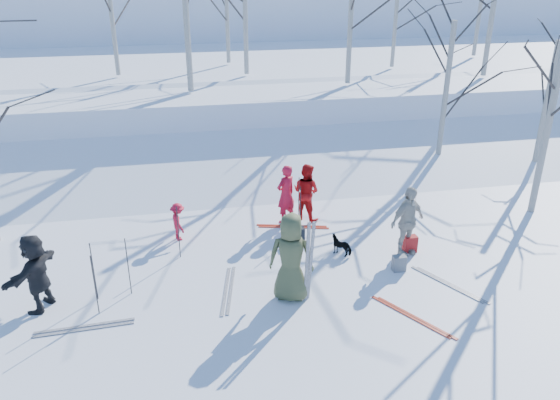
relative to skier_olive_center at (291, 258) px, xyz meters
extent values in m
plane|color=white|center=(0.20, 0.72, -0.98)|extent=(120.00, 120.00, 0.00)
cube|color=white|center=(0.20, 7.72, -0.83)|extent=(70.00, 9.49, 4.12)
cube|color=white|center=(0.20, 17.72, 0.02)|extent=(70.00, 18.00, 2.20)
cube|color=white|center=(0.20, 38.72, 1.02)|extent=(90.00, 30.00, 6.00)
imported|color=#444C2E|center=(0.00, 0.00, 0.00)|extent=(1.10, 0.89, 1.95)
imported|color=red|center=(0.64, 3.62, -0.15)|extent=(0.72, 0.64, 1.65)
imported|color=#B60E0F|center=(1.22, 3.72, -0.17)|extent=(0.98, 0.98, 1.61)
imported|color=red|center=(-2.26, 3.15, -0.48)|extent=(0.53, 0.72, 1.00)
imported|color=beige|center=(3.13, 1.32, -0.10)|extent=(1.12, 0.80, 1.76)
imported|color=black|center=(-5.13, 0.64, -0.14)|extent=(1.09, 1.62, 1.67)
imported|color=black|center=(1.62, 1.62, -0.74)|extent=(0.60, 0.56, 0.48)
cube|color=silver|center=(0.29, -0.21, -0.03)|extent=(0.09, 0.16, 1.90)
cube|color=silver|center=(0.38, -0.18, -0.03)|extent=(0.12, 0.23, 1.89)
cylinder|color=black|center=(-3.35, 0.81, -0.31)|extent=(0.02, 0.02, 1.34)
cylinder|color=black|center=(-4.04, 0.74, -0.31)|extent=(0.02, 0.02, 1.34)
cylinder|color=black|center=(-3.96, 0.21, -0.31)|extent=(0.02, 0.02, 1.34)
cylinder|color=black|center=(0.96, 3.48, -0.31)|extent=(0.02, 0.02, 1.34)
cylinder|color=black|center=(-2.27, 2.22, -0.31)|extent=(0.02, 0.02, 1.34)
cylinder|color=black|center=(3.23, 1.41, -0.31)|extent=(0.02, 0.02, 1.34)
cylinder|color=black|center=(0.86, 2.85, -0.31)|extent=(0.02, 0.02, 1.34)
cube|color=#A31919|center=(3.31, 1.40, -0.77)|extent=(0.32, 0.22, 0.42)
cube|color=slate|center=(2.69, 0.60, -0.79)|extent=(0.30, 0.20, 0.38)
cube|color=black|center=(0.69, 2.42, -0.78)|extent=(0.34, 0.24, 0.40)
camera|label=1|loc=(-2.12, -9.60, 5.64)|focal=35.00mm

